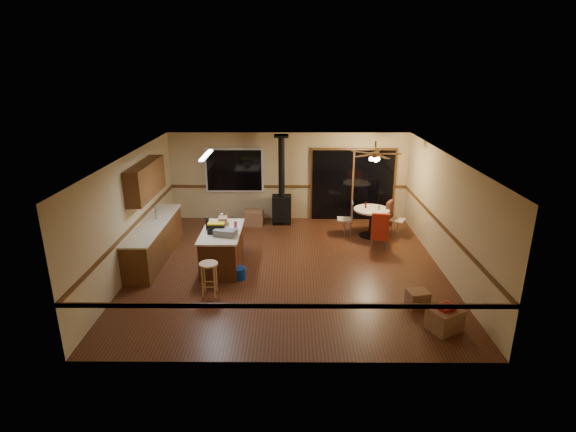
{
  "coord_description": "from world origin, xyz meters",
  "views": [
    {
      "loc": [
        0.06,
        -9.46,
        4.46
      ],
      "look_at": [
        0.0,
        0.3,
        1.15
      ],
      "focal_mm": 28.0,
      "sensor_mm": 36.0,
      "label": 1
    }
  ],
  "objects_px": {
    "toolbox_black": "(216,229)",
    "chair_right": "(390,214)",
    "dining_table": "(371,218)",
    "toolbox_grey": "(225,233)",
    "blue_bucket": "(239,273)",
    "wood_stove": "(282,199)",
    "box_under_window": "(253,218)",
    "box_corner_b": "(418,298)",
    "bar_stool": "(209,279)",
    "box_corner_a": "(445,319)",
    "chair_near": "(380,227)",
    "chair_left": "(349,215)",
    "kitchen_island": "(222,249)"
  },
  "relations": [
    {
      "from": "toolbox_grey",
      "to": "blue_bucket",
      "type": "xyz_separation_m",
      "value": [
        0.3,
        -0.25,
        -0.85
      ]
    },
    {
      "from": "wood_stove",
      "to": "box_under_window",
      "type": "height_order",
      "value": "wood_stove"
    },
    {
      "from": "chair_left",
      "to": "box_under_window",
      "type": "distance_m",
      "value": 2.81
    },
    {
      "from": "wood_stove",
      "to": "box_corner_a",
      "type": "xyz_separation_m",
      "value": [
        2.98,
        -5.61,
        -0.53
      ]
    },
    {
      "from": "toolbox_black",
      "to": "chair_near",
      "type": "relative_size",
      "value": 0.54
    },
    {
      "from": "kitchen_island",
      "to": "bar_stool",
      "type": "xyz_separation_m",
      "value": [
        -0.08,
        -1.29,
        -0.11
      ]
    },
    {
      "from": "bar_stool",
      "to": "dining_table",
      "type": "bearing_deg",
      "value": 40.73
    },
    {
      "from": "wood_stove",
      "to": "chair_near",
      "type": "height_order",
      "value": "wood_stove"
    },
    {
      "from": "kitchen_island",
      "to": "chair_left",
      "type": "xyz_separation_m",
      "value": [
        3.14,
        2.09,
        0.14
      ]
    },
    {
      "from": "chair_right",
      "to": "box_corner_a",
      "type": "height_order",
      "value": "chair_right"
    },
    {
      "from": "chair_left",
      "to": "chair_right",
      "type": "relative_size",
      "value": 0.74
    },
    {
      "from": "blue_bucket",
      "to": "chair_right",
      "type": "height_order",
      "value": "chair_right"
    },
    {
      "from": "bar_stool",
      "to": "box_corner_a",
      "type": "xyz_separation_m",
      "value": [
        4.36,
        -1.27,
        -0.14
      ]
    },
    {
      "from": "dining_table",
      "to": "chair_near",
      "type": "distance_m",
      "value": 0.89
    },
    {
      "from": "box_corner_b",
      "to": "chair_left",
      "type": "bearing_deg",
      "value": 103.01
    },
    {
      "from": "toolbox_grey",
      "to": "toolbox_black",
      "type": "relative_size",
      "value": 1.25
    },
    {
      "from": "toolbox_grey",
      "to": "chair_right",
      "type": "height_order",
      "value": "toolbox_grey"
    },
    {
      "from": "bar_stool",
      "to": "chair_left",
      "type": "relative_size",
      "value": 1.34
    },
    {
      "from": "chair_near",
      "to": "box_corner_a",
      "type": "height_order",
      "value": "chair_near"
    },
    {
      "from": "chair_near",
      "to": "box_corner_a",
      "type": "relative_size",
      "value": 1.31
    },
    {
      "from": "kitchen_island",
      "to": "chair_right",
      "type": "relative_size",
      "value": 2.4
    },
    {
      "from": "kitchen_island",
      "to": "box_under_window",
      "type": "distance_m",
      "value": 2.94
    },
    {
      "from": "box_under_window",
      "to": "box_corner_b",
      "type": "xyz_separation_m",
      "value": [
        3.55,
        -4.62,
        -0.06
      ]
    },
    {
      "from": "dining_table",
      "to": "box_corner_b",
      "type": "height_order",
      "value": "dining_table"
    },
    {
      "from": "box_corner_b",
      "to": "toolbox_black",
      "type": "bearing_deg",
      "value": 158.99
    },
    {
      "from": "box_corner_b",
      "to": "box_corner_a",
      "type": "bearing_deg",
      "value": -73.07
    },
    {
      "from": "box_corner_b",
      "to": "chair_right",
      "type": "bearing_deg",
      "value": 86.31
    },
    {
      "from": "bar_stool",
      "to": "box_corner_a",
      "type": "bearing_deg",
      "value": -16.23
    },
    {
      "from": "chair_near",
      "to": "chair_left",
      "type": "bearing_deg",
      "value": 124.36
    },
    {
      "from": "chair_near",
      "to": "box_corner_b",
      "type": "xyz_separation_m",
      "value": [
        0.22,
        -2.85,
        -0.44
      ]
    },
    {
      "from": "chair_left",
      "to": "chair_near",
      "type": "height_order",
      "value": "same"
    },
    {
      "from": "toolbox_black",
      "to": "chair_right",
      "type": "relative_size",
      "value": 0.54
    },
    {
      "from": "wood_stove",
      "to": "box_corner_b",
      "type": "height_order",
      "value": "wood_stove"
    },
    {
      "from": "toolbox_grey",
      "to": "wood_stove",
      "type": "bearing_deg",
      "value": 70.95
    },
    {
      "from": "bar_stool",
      "to": "chair_right",
      "type": "xyz_separation_m",
      "value": [
        4.36,
        3.42,
        0.25
      ]
    },
    {
      "from": "box_corner_b",
      "to": "kitchen_island",
      "type": "bearing_deg",
      "value": 156.67
    },
    {
      "from": "dining_table",
      "to": "chair_near",
      "type": "xyz_separation_m",
      "value": [
        0.07,
        -0.88,
        0.06
      ]
    },
    {
      "from": "bar_stool",
      "to": "chair_left",
      "type": "bearing_deg",
      "value": 46.35
    },
    {
      "from": "bar_stool",
      "to": "blue_bucket",
      "type": "relative_size",
      "value": 2.3
    },
    {
      "from": "toolbox_grey",
      "to": "chair_left",
      "type": "distance_m",
      "value": 3.87
    },
    {
      "from": "wood_stove",
      "to": "dining_table",
      "type": "bearing_deg",
      "value": -23.41
    },
    {
      "from": "toolbox_grey",
      "to": "blue_bucket",
      "type": "distance_m",
      "value": 0.93
    },
    {
      "from": "blue_bucket",
      "to": "wood_stove",
      "type": "bearing_deg",
      "value": 76.56
    },
    {
      "from": "dining_table",
      "to": "toolbox_grey",
      "type": "bearing_deg",
      "value": -147.22
    },
    {
      "from": "chair_right",
      "to": "box_corner_a",
      "type": "relative_size",
      "value": 1.31
    },
    {
      "from": "kitchen_island",
      "to": "chair_near",
      "type": "xyz_separation_m",
      "value": [
        3.81,
        1.12,
        0.14
      ]
    },
    {
      "from": "kitchen_island",
      "to": "box_under_window",
      "type": "relative_size",
      "value": 3.08
    },
    {
      "from": "wood_stove",
      "to": "kitchen_island",
      "type": "bearing_deg",
      "value": -113.09
    },
    {
      "from": "chair_near",
      "to": "kitchen_island",
      "type": "bearing_deg",
      "value": -163.67
    },
    {
      "from": "bar_stool",
      "to": "chair_near",
      "type": "bearing_deg",
      "value": 31.77
    }
  ]
}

